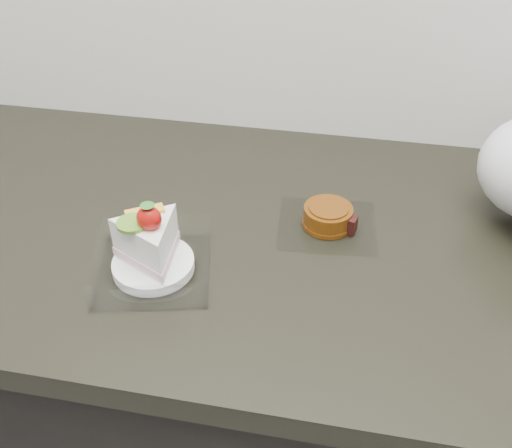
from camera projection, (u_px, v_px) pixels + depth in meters
The scene contains 3 objects.
counter at pixel (271, 404), 1.14m from camera, with size 2.04×0.64×0.90m.
cake_tray at pixel (152, 254), 0.77m from camera, with size 0.18×0.18×0.12m.
mooncake_wrap at pixel (329, 218), 0.87m from camera, with size 0.16×0.15×0.04m.
Camera 1 is at (0.10, 1.02, 1.44)m, focal length 40.00 mm.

